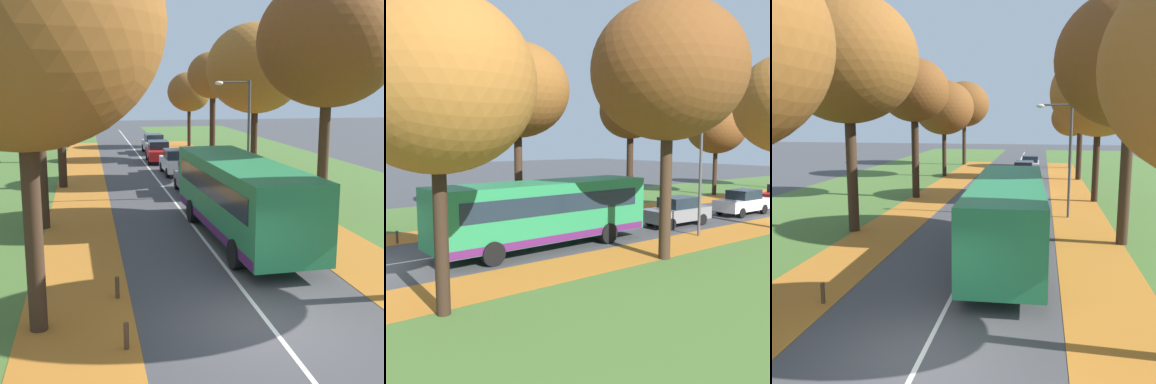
% 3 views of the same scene
% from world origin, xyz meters
% --- Properties ---
extents(grass_verge_left, '(12.00, 90.00, 0.01)m').
position_xyz_m(grass_verge_left, '(-9.20, 20.00, 0.00)').
color(grass_verge_left, '#476B2D').
rests_on(grass_verge_left, ground).
extents(leaf_litter_left, '(2.80, 60.00, 0.00)m').
position_xyz_m(leaf_litter_left, '(-4.60, 14.00, 0.01)').
color(leaf_litter_left, '#B26B23').
rests_on(leaf_litter_left, grass_verge_left).
extents(leaf_litter_right, '(2.80, 60.00, 0.00)m').
position_xyz_m(leaf_litter_right, '(4.60, 14.00, 0.01)').
color(leaf_litter_right, '#B26B23').
rests_on(leaf_litter_right, grass_verge_right).
extents(road_centre_line, '(0.12, 80.00, 0.01)m').
position_xyz_m(road_centre_line, '(0.00, 20.00, 0.00)').
color(road_centre_line, silver).
rests_on(road_centre_line, ground).
extents(tree_left_near, '(6.32, 6.32, 10.67)m').
position_xyz_m(tree_left_near, '(-6.06, 10.47, 7.80)').
color(tree_left_near, '#382619').
rests_on(tree_left_near, ground).
extents(tree_left_mid, '(4.49, 4.49, 9.00)m').
position_xyz_m(tree_left_mid, '(-5.63, 19.57, 6.92)').
color(tree_left_mid, black).
rests_on(tree_left_mid, ground).
extents(tree_left_far, '(5.28, 5.28, 8.47)m').
position_xyz_m(tree_left_far, '(-6.07, 30.49, 6.08)').
color(tree_left_far, black).
rests_on(tree_left_far, ground).
extents(tree_right_nearest, '(5.30, 5.30, 8.65)m').
position_xyz_m(tree_right_nearest, '(6.23, 0.90, 6.25)').
color(tree_right_nearest, black).
rests_on(tree_right_nearest, ground).
extents(tree_right_near, '(6.10, 6.10, 10.28)m').
position_xyz_m(tree_right_near, '(5.95, 10.27, 7.50)').
color(tree_right_near, '#382619').
rests_on(tree_right_near, ground).
extents(bollard_third, '(0.12, 0.12, 0.61)m').
position_xyz_m(bollard_third, '(-3.54, 2.44, 0.30)').
color(bollard_third, '#4C3823').
rests_on(bollard_third, ground).
extents(streetlamp_right, '(1.89, 0.28, 6.00)m').
position_xyz_m(streetlamp_right, '(3.67, 15.07, 3.74)').
color(streetlamp_right, '#47474C').
rests_on(streetlamp_right, ground).
extents(bus, '(2.91, 10.48, 2.98)m').
position_xyz_m(bus, '(1.36, 7.40, 1.70)').
color(bus, '#237A47').
rests_on(bus, ground).
extents(car_grey_lead, '(1.87, 4.24, 1.62)m').
position_xyz_m(car_grey_lead, '(1.41, 16.46, 0.81)').
color(car_grey_lead, slate).
rests_on(car_grey_lead, ground).
extents(car_white_following, '(1.80, 4.21, 1.62)m').
position_xyz_m(car_white_following, '(1.50, 22.92, 0.81)').
color(car_white_following, silver).
rests_on(car_white_following, ground).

